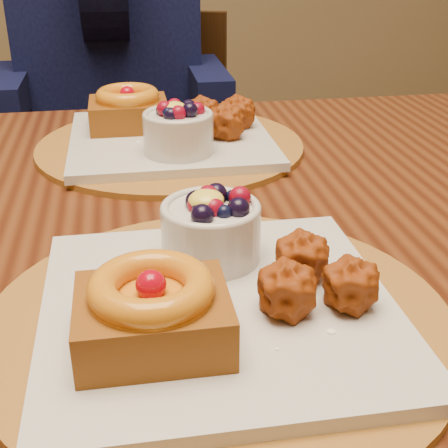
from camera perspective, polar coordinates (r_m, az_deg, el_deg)
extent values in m
cube|color=#37160A|center=(0.71, -3.27, -0.29)|extent=(1.60, 0.90, 0.04)
cylinder|color=brown|center=(0.51, -0.48, -8.66)|extent=(0.38, 0.38, 0.01)
cube|color=beige|center=(0.51, -0.48, -7.72)|extent=(0.28, 0.28, 0.01)
cube|color=#542307|center=(0.45, -6.50, -8.67)|extent=(0.11, 0.09, 0.04)
torus|color=#B1540A|center=(0.44, -6.68, -5.79)|extent=(0.09, 0.09, 0.02)
sphere|color=#960213|center=(0.44, -6.69, -5.56)|extent=(0.02, 0.02, 0.02)
sphere|color=#92380A|center=(0.53, 7.05, -3.15)|extent=(0.04, 0.04, 0.04)
sphere|color=#92380A|center=(0.48, 5.65, -6.11)|extent=(0.04, 0.04, 0.04)
sphere|color=#92380A|center=(0.50, 11.41, -5.50)|extent=(0.04, 0.04, 0.04)
cylinder|color=beige|center=(0.55, -1.20, -0.83)|extent=(0.09, 0.09, 0.05)
torus|color=beige|center=(0.54, -1.22, 1.49)|extent=(0.09, 0.09, 0.01)
ellipsoid|color=yellow|center=(0.54, -1.65, 2.23)|extent=(0.03, 0.03, 0.02)
cylinder|color=brown|center=(0.91, -4.91, 7.16)|extent=(0.38, 0.38, 0.01)
cube|color=beige|center=(0.90, -4.94, 7.76)|extent=(0.28, 0.28, 0.01)
cube|color=#542307|center=(0.94, -8.71, 9.92)|extent=(0.11, 0.09, 0.04)
torus|color=#B1540A|center=(0.93, -8.82, 11.54)|extent=(0.09, 0.09, 0.02)
sphere|color=#960213|center=(0.93, -8.83, 11.66)|extent=(0.02, 0.02, 0.02)
sphere|color=#92380A|center=(0.88, 0.16, 9.15)|extent=(0.04, 0.04, 0.04)
sphere|color=#92380A|center=(0.92, -2.00, 9.93)|extent=(0.04, 0.04, 0.04)
sphere|color=#92380A|center=(0.93, 1.27, 10.09)|extent=(0.04, 0.04, 0.04)
cylinder|color=beige|center=(0.82, -4.19, 8.23)|extent=(0.09, 0.09, 0.05)
torus|color=beige|center=(0.81, -4.25, 9.94)|extent=(0.09, 0.09, 0.01)
ellipsoid|color=yellow|center=(0.81, -4.55, 10.46)|extent=(0.03, 0.03, 0.02)
cube|color=black|center=(1.58, -8.08, 2.27)|extent=(0.51, 0.51, 0.04)
cylinder|color=black|center=(1.59, -15.45, -7.31)|extent=(0.03, 0.03, 0.40)
cylinder|color=black|center=(1.50, -2.66, -8.52)|extent=(0.03, 0.03, 0.40)
cylinder|color=black|center=(1.88, -11.54, -1.48)|extent=(0.03, 0.03, 0.40)
cylinder|color=black|center=(1.80, -0.75, -2.17)|extent=(0.03, 0.03, 0.40)
cube|color=black|center=(1.68, -6.91, 11.54)|extent=(0.40, 0.15, 0.43)
cube|color=black|center=(1.49, -10.39, 13.91)|extent=(0.39, 0.21, 0.56)
cube|color=black|center=(1.39, -18.98, 11.34)|extent=(0.07, 0.28, 0.07)
cube|color=black|center=(1.39, -1.57, 12.65)|extent=(0.07, 0.28, 0.07)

